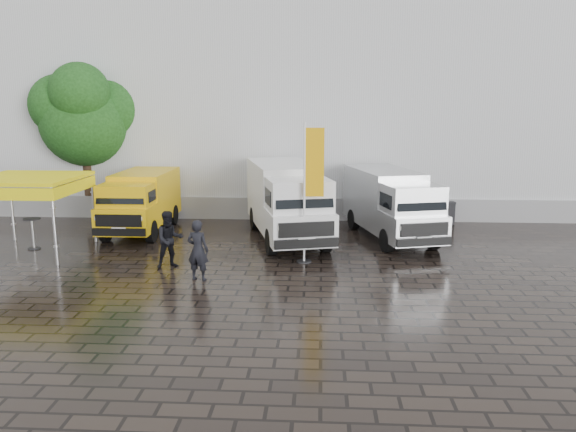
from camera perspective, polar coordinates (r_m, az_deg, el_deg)
name	(u,v)px	position (r m, az deg, el deg)	size (l,w,h in m)	color
ground	(306,272)	(17.68, 1.84, -5.68)	(120.00, 120.00, 0.00)	black
exhibition_hall	(349,88)	(32.94, 6.25, 12.76)	(44.00, 16.00, 12.00)	silver
hall_plinth	(355,209)	(25.33, 6.86, 0.66)	(44.00, 0.15, 1.00)	gray
van_yellow	(141,203)	(23.54, -14.72, 1.28)	(2.00, 5.21, 2.40)	#E4B00C
van_white	(287,203)	(21.50, -0.12, 1.36)	(2.21, 6.63, 2.87)	white
van_silver	(391,205)	(22.04, 10.40, 1.06)	(2.01, 6.02, 2.61)	#B4B7B9
canopy_tent	(27,181)	(21.43, -24.97, 3.23)	(3.40, 3.40, 2.70)	silver
flagpole	(310,186)	(18.19, 2.25, 3.04)	(0.88, 0.50, 4.61)	black
tree	(84,116)	(27.39, -20.01, 9.52)	(4.00, 4.08, 7.18)	black
cocktail_table	(33,234)	(22.23, -24.49, -1.65)	(0.60, 0.60, 1.13)	black
wheelie_bin	(448,212)	(25.51, 15.90, 0.35)	(0.59, 0.59, 0.97)	black
person_front	(198,250)	(16.82, -9.14, -3.45)	(0.67, 0.44, 1.84)	black
person_tent	(170,239)	(18.30, -11.93, -2.34)	(0.89, 0.70, 1.84)	black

